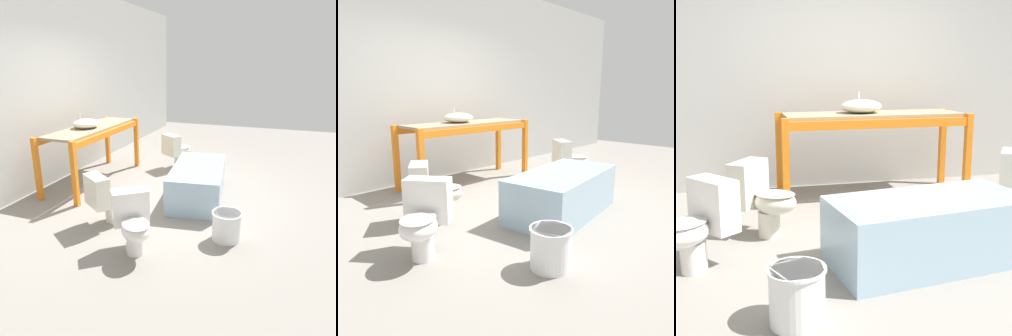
% 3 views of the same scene
% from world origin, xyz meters
% --- Properties ---
extents(ground_plane, '(12.00, 12.00, 0.00)m').
position_xyz_m(ground_plane, '(0.00, 0.00, 0.00)').
color(ground_plane, gray).
extents(warehouse_wall_rear, '(10.80, 0.08, 3.20)m').
position_xyz_m(warehouse_wall_rear, '(0.00, 2.00, 1.60)').
color(warehouse_wall_rear, '#ADADA8').
rests_on(warehouse_wall_rear, ground_plane).
extents(shelving_rack, '(2.06, 0.70, 0.93)m').
position_xyz_m(shelving_rack, '(0.20, 1.34, 0.79)').
color(shelving_rack, orange).
rests_on(shelving_rack, ground_plane).
extents(sink_basin, '(0.45, 0.40, 0.23)m').
position_xyz_m(sink_basin, '(0.08, 1.37, 1.01)').
color(sink_basin, silver).
rests_on(sink_basin, shelving_rack).
extents(bathtub_main, '(1.54, 0.91, 0.49)m').
position_xyz_m(bathtub_main, '(0.08, -0.50, 0.28)').
color(bathtub_main, '#99B7CC').
rests_on(bathtub_main, ground_plane).
extents(toilet_near, '(0.63, 0.60, 0.65)m').
position_xyz_m(toilet_near, '(-1.56, -0.23, 0.35)').
color(toilet_near, white).
rests_on(toilet_near, ground_plane).
extents(toilet_far, '(0.63, 0.58, 0.65)m').
position_xyz_m(toilet_far, '(-1.08, 0.35, 0.35)').
color(toilet_far, silver).
rests_on(toilet_far, ground_plane).
extents(toilet_extra, '(0.63, 0.58, 0.65)m').
position_xyz_m(toilet_extra, '(1.40, 0.27, 0.35)').
color(toilet_extra, silver).
rests_on(toilet_extra, ground_plane).
extents(bucket_white, '(0.34, 0.34, 0.34)m').
position_xyz_m(bucket_white, '(-0.99, -1.12, 0.18)').
color(bucket_white, white).
rests_on(bucket_white, ground_plane).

